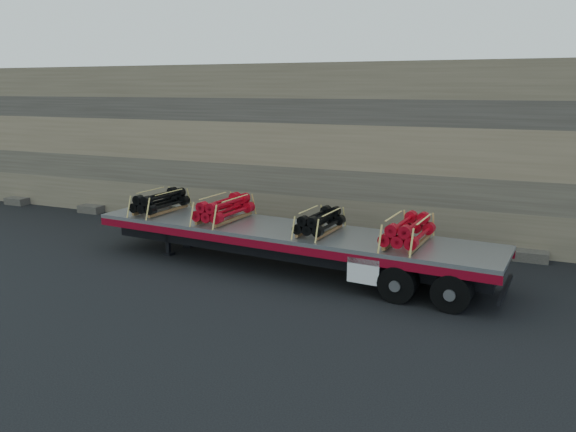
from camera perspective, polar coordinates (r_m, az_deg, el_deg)
name	(u,v)px	position (r m, az deg, el deg)	size (l,w,h in m)	color
ground	(299,275)	(18.62, 1.11, -5.99)	(120.00, 120.00, 0.00)	black
rock_wall	(358,149)	(23.90, 7.09, 6.74)	(44.00, 3.00, 7.00)	#7A6B54
trailer	(286,249)	(19.02, -0.23, -3.33)	(14.19, 2.73, 1.42)	#A2A5AA
bundle_front	(160,202)	(21.76, -12.84, 1.40)	(1.09, 2.19, 0.78)	black
bundle_midfront	(224,209)	(20.00, -6.50, 0.70)	(1.15, 2.30, 0.81)	#B70919
bundle_midrear	(320,222)	(18.21, 3.24, -0.63)	(1.00, 1.99, 0.71)	black
bundle_rear	(408,231)	(17.22, 12.09, -1.54)	(1.12, 2.25, 0.80)	#B70919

